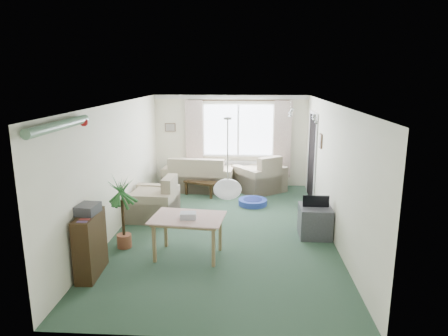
# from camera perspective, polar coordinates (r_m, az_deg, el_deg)

# --- Properties ---
(ground) EXTENTS (6.50, 6.50, 0.00)m
(ground) POSITION_cam_1_polar(r_m,az_deg,el_deg) (7.76, -0.13, -8.81)
(ground) COLOR #294532
(window) EXTENTS (1.80, 0.03, 1.30)m
(window) POSITION_cam_1_polar(r_m,az_deg,el_deg) (10.51, 2.05, 5.47)
(window) COLOR white
(curtain_rod) EXTENTS (2.60, 0.03, 0.03)m
(curtain_rod) POSITION_cam_1_polar(r_m,az_deg,el_deg) (10.35, 2.07, 9.64)
(curtain_rod) COLOR black
(curtain_left) EXTENTS (0.45, 0.08, 2.00)m
(curtain_left) POSITION_cam_1_polar(r_m,az_deg,el_deg) (10.53, -4.26, 4.20)
(curtain_left) COLOR beige
(curtain_right) EXTENTS (0.45, 0.08, 2.00)m
(curtain_right) POSITION_cam_1_polar(r_m,az_deg,el_deg) (10.48, 8.34, 4.05)
(curtain_right) COLOR beige
(radiator) EXTENTS (1.20, 0.10, 0.55)m
(radiator) POSITION_cam_1_polar(r_m,az_deg,el_deg) (10.67, 2.00, -0.42)
(radiator) COLOR white
(doorway) EXTENTS (0.03, 0.95, 2.00)m
(doorway) POSITION_cam_1_polar(r_m,az_deg,el_deg) (9.70, 12.48, 1.52)
(doorway) COLOR black
(pendant_lamp) EXTENTS (0.36, 0.36, 0.36)m
(pendant_lamp) POSITION_cam_1_polar(r_m,az_deg,el_deg) (5.09, 0.51, -3.05)
(pendant_lamp) COLOR white
(tinsel_garland) EXTENTS (1.60, 1.60, 0.12)m
(tinsel_garland) POSITION_cam_1_polar(r_m,az_deg,el_deg) (5.46, -22.41, 5.64)
(tinsel_garland) COLOR #196626
(bauble_cluster_a) EXTENTS (0.20, 0.20, 0.20)m
(bauble_cluster_a) POSITION_cam_1_polar(r_m,az_deg,el_deg) (8.16, 9.51, 8.18)
(bauble_cluster_a) COLOR silver
(bauble_cluster_b) EXTENTS (0.20, 0.20, 0.20)m
(bauble_cluster_b) POSITION_cam_1_polar(r_m,az_deg,el_deg) (7.01, 12.97, 7.25)
(bauble_cluster_b) COLOR silver
(wall_picture_back) EXTENTS (0.28, 0.03, 0.22)m
(wall_picture_back) POSITION_cam_1_polar(r_m,az_deg,el_deg) (10.70, -7.68, 5.77)
(wall_picture_back) COLOR brown
(wall_picture_right) EXTENTS (0.03, 0.24, 0.30)m
(wall_picture_right) POSITION_cam_1_polar(r_m,az_deg,el_deg) (8.63, 13.64, 3.77)
(wall_picture_right) COLOR brown
(sofa) EXTENTS (1.82, 1.05, 0.88)m
(sofa) POSITION_cam_1_polar(r_m,az_deg,el_deg) (10.31, -3.61, -0.70)
(sofa) COLOR beige
(sofa) RESTS_ON ground
(armchair_corner) EXTENTS (1.45, 1.44, 0.95)m
(armchair_corner) POSITION_cam_1_polar(r_m,az_deg,el_deg) (10.20, 5.08, -0.68)
(armchair_corner) COLOR beige
(armchair_corner) RESTS_ON ground
(armchair_left) EXTENTS (1.00, 1.05, 0.88)m
(armchair_left) POSITION_cam_1_polar(r_m,az_deg,el_deg) (8.40, -10.17, -4.10)
(armchair_left) COLOR #C3AD93
(armchair_left) RESTS_ON ground
(coffee_table) EXTENTS (0.92, 0.74, 0.36)m
(coffee_table) POSITION_cam_1_polar(r_m,az_deg,el_deg) (9.90, -3.14, -2.82)
(coffee_table) COLOR black
(coffee_table) RESTS_ON ground
(photo_frame) EXTENTS (0.12, 0.05, 0.16)m
(photo_frame) POSITION_cam_1_polar(r_m,az_deg,el_deg) (9.88, -3.49, -1.28)
(photo_frame) COLOR brown
(photo_frame) RESTS_ON coffee_table
(bookshelf) EXTENTS (0.29, 0.78, 0.94)m
(bookshelf) POSITION_cam_1_polar(r_m,az_deg,el_deg) (6.28, -18.56, -10.36)
(bookshelf) COLOR black
(bookshelf) RESTS_ON ground
(hifi_box) EXTENTS (0.31, 0.37, 0.14)m
(hifi_box) POSITION_cam_1_polar(r_m,az_deg,el_deg) (6.13, -18.91, -5.56)
(hifi_box) COLOR #37373C
(hifi_box) RESTS_ON bookshelf
(houseplant) EXTENTS (0.69, 0.69, 1.24)m
(houseplant) POSITION_cam_1_polar(r_m,az_deg,el_deg) (7.01, -14.27, -6.27)
(houseplant) COLOR #205F24
(houseplant) RESTS_ON ground
(dining_table) EXTENTS (1.12, 0.81, 0.66)m
(dining_table) POSITION_cam_1_polar(r_m,az_deg,el_deg) (6.61, -5.13, -9.82)
(dining_table) COLOR #9D8155
(dining_table) RESTS_ON ground
(gift_box) EXTENTS (0.27, 0.20, 0.12)m
(gift_box) POSITION_cam_1_polar(r_m,az_deg,el_deg) (6.40, -5.13, -6.87)
(gift_box) COLOR silver
(gift_box) RESTS_ON dining_table
(tv_cube) EXTENTS (0.57, 0.63, 0.56)m
(tv_cube) POSITION_cam_1_polar(r_m,az_deg,el_deg) (7.57, 12.84, -7.43)
(tv_cube) COLOR #3E3D43
(tv_cube) RESTS_ON ground
(pet_bed) EXTENTS (0.74, 0.74, 0.13)m
(pet_bed) POSITION_cam_1_polar(r_m,az_deg,el_deg) (9.18, 4.13, -4.88)
(pet_bed) COLOR #213F97
(pet_bed) RESTS_ON ground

